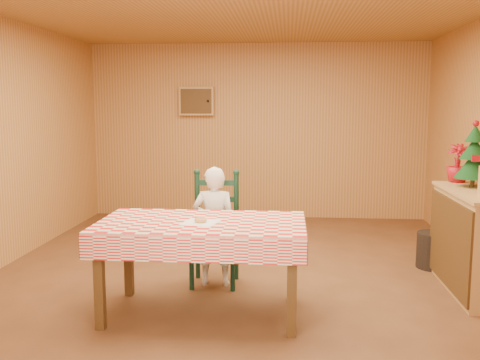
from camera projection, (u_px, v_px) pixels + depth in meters
The scene contains 11 objects.
ground at pixel (238, 279), 5.24m from camera, with size 6.00×6.00×0.00m, color brown.
cabin_walls at pixel (243, 92), 5.51m from camera, with size 5.10×6.05×2.65m.
dining_table at pixel (202, 231), 4.26m from camera, with size 1.66×0.96×0.77m.
ladder_chair at pixel (215, 231), 5.07m from camera, with size 0.44×0.40×1.08m.
seated_child at pixel (214, 226), 5.00m from camera, with size 0.41×0.27×1.12m, color white.
napkin at pixel (201, 222), 4.20m from camera, with size 0.26×0.26×0.00m, color white.
donut at pixel (201, 220), 4.20m from camera, with size 0.10×0.10×0.03m, color #CB9248.
shelf_unit at pixel (477, 242), 4.81m from camera, with size 0.54×1.24×0.93m.
christmas_tree at pixel (474, 157), 4.96m from camera, with size 0.34×0.34×0.62m.
flower_arrangement at pixel (458, 163), 5.27m from camera, with size 0.21×0.21×0.38m, color maroon.
storage_bin at pixel (435, 250), 5.57m from camera, with size 0.37×0.37×0.37m, color black.
Camera 1 is at (0.47, -5.03, 1.68)m, focal length 40.00 mm.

